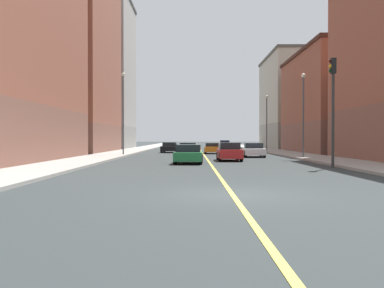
{
  "coord_description": "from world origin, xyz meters",
  "views": [
    {
      "loc": [
        -1.24,
        -13.37,
        1.74
      ],
      "look_at": [
        -1.08,
        36.87,
        1.06
      ],
      "focal_mm": 40.51,
      "sensor_mm": 36.0,
      "label": 1
    }
  ],
  "objects_px": {
    "traffic_light_left_near": "(331,97)",
    "car_red": "(228,152)",
    "building_left_mid": "(333,103)",
    "building_right_midblock": "(71,62)",
    "car_teal": "(186,149)",
    "car_blue": "(223,144)",
    "car_black": "(169,147)",
    "street_lamp_left_near": "(302,106)",
    "street_lamp_left_far": "(265,117)",
    "car_white": "(252,150)",
    "car_orange": "(211,148)",
    "car_green": "(187,154)",
    "building_left_far": "(293,102)",
    "building_right_distant": "(101,74)",
    "street_lamp_right_near": "(122,106)"
  },
  "relations": [
    {
      "from": "car_white",
      "to": "building_right_distant",
      "type": "bearing_deg",
      "value": 123.61
    },
    {
      "from": "building_left_mid",
      "to": "building_right_distant",
      "type": "distance_m",
      "value": 37.22
    },
    {
      "from": "building_left_far",
      "to": "car_green",
      "type": "height_order",
      "value": "building_left_far"
    },
    {
      "from": "car_black",
      "to": "car_teal",
      "type": "xyz_separation_m",
      "value": [
        2.24,
        -10.21,
        0.03
      ]
    },
    {
      "from": "street_lamp_left_near",
      "to": "street_lamp_left_far",
      "type": "xyz_separation_m",
      "value": [
        0.0,
        17.61,
        -0.03
      ]
    },
    {
      "from": "traffic_light_left_near",
      "to": "car_white",
      "type": "xyz_separation_m",
      "value": [
        -2.55,
        14.63,
        -3.5
      ]
    },
    {
      "from": "car_green",
      "to": "car_orange",
      "type": "bearing_deg",
      "value": 82.4
    },
    {
      "from": "car_white",
      "to": "car_orange",
      "type": "relative_size",
      "value": 1.03
    },
    {
      "from": "building_right_distant",
      "to": "car_blue",
      "type": "xyz_separation_m",
      "value": [
        20.0,
        3.31,
        -11.41
      ]
    },
    {
      "from": "building_left_far",
      "to": "car_teal",
      "type": "distance_m",
      "value": 34.68
    },
    {
      "from": "building_right_midblock",
      "to": "traffic_light_left_near",
      "type": "relative_size",
      "value": 3.41
    },
    {
      "from": "car_teal",
      "to": "car_blue",
      "type": "distance_m",
      "value": 31.88
    },
    {
      "from": "building_left_far",
      "to": "building_right_midblock",
      "type": "distance_m",
      "value": 36.94
    },
    {
      "from": "building_right_midblock",
      "to": "car_green",
      "type": "distance_m",
      "value": 28.65
    },
    {
      "from": "car_red",
      "to": "car_orange",
      "type": "xyz_separation_m",
      "value": [
        -0.56,
        15.39,
        -0.07
      ]
    },
    {
      "from": "building_left_far",
      "to": "street_lamp_left_far",
      "type": "xyz_separation_m",
      "value": [
        -7.67,
        -17.87,
        -3.3
      ]
    },
    {
      "from": "car_red",
      "to": "car_green",
      "type": "distance_m",
      "value": 4.82
    },
    {
      "from": "building_right_distant",
      "to": "street_lamp_left_near",
      "type": "relative_size",
      "value": 3.47
    },
    {
      "from": "building_left_mid",
      "to": "street_lamp_left_near",
      "type": "height_order",
      "value": "building_left_mid"
    },
    {
      "from": "street_lamp_left_far",
      "to": "car_blue",
      "type": "xyz_separation_m",
      "value": [
        -3.71,
        20.0,
        -3.68
      ]
    },
    {
      "from": "building_right_midblock",
      "to": "car_blue",
      "type": "relative_size",
      "value": 4.89
    },
    {
      "from": "building_right_midblock",
      "to": "car_red",
      "type": "bearing_deg",
      "value": -47.55
    },
    {
      "from": "building_left_mid",
      "to": "car_blue",
      "type": "bearing_deg",
      "value": 116.96
    },
    {
      "from": "car_white",
      "to": "street_lamp_left_near",
      "type": "bearing_deg",
      "value": -48.18
    },
    {
      "from": "traffic_light_left_near",
      "to": "car_red",
      "type": "height_order",
      "value": "traffic_light_left_near"
    },
    {
      "from": "car_teal",
      "to": "car_orange",
      "type": "bearing_deg",
      "value": 66.97
    },
    {
      "from": "car_black",
      "to": "traffic_light_left_near",
      "type": "bearing_deg",
      "value": -68.1
    },
    {
      "from": "street_lamp_left_near",
      "to": "car_black",
      "type": "xyz_separation_m",
      "value": [
        -11.93,
        16.5,
        -3.78
      ]
    },
    {
      "from": "street_lamp_left_far",
      "to": "car_green",
      "type": "xyz_separation_m",
      "value": [
        -9.49,
        -23.97,
        -3.72
      ]
    },
    {
      "from": "building_right_midblock",
      "to": "car_teal",
      "type": "xyz_separation_m",
      "value": [
        14.03,
        -9.98,
        -10.33
      ]
    },
    {
      "from": "car_white",
      "to": "traffic_light_left_near",
      "type": "bearing_deg",
      "value": -80.12
    },
    {
      "from": "street_lamp_left_near",
      "to": "car_red",
      "type": "xyz_separation_m",
      "value": [
        -6.39,
        -2.67,
        -3.71
      ]
    },
    {
      "from": "street_lamp_left_far",
      "to": "building_right_distant",
      "type": "bearing_deg",
      "value": 144.86
    },
    {
      "from": "street_lamp_left_far",
      "to": "car_black",
      "type": "distance_m",
      "value": 12.55
    },
    {
      "from": "building_left_far",
      "to": "street_lamp_right_near",
      "type": "distance_m",
      "value": 37.43
    },
    {
      "from": "car_red",
      "to": "car_orange",
      "type": "bearing_deg",
      "value": 92.09
    },
    {
      "from": "street_lamp_right_near",
      "to": "car_orange",
      "type": "xyz_separation_m",
      "value": [
        9.09,
        6.07,
        -4.35
      ]
    },
    {
      "from": "building_right_midblock",
      "to": "car_white",
      "type": "xyz_separation_m",
      "value": [
        20.15,
        -12.29,
        -10.35
      ]
    },
    {
      "from": "building_left_far",
      "to": "car_red",
      "type": "distance_m",
      "value": 41.25
    },
    {
      "from": "car_orange",
      "to": "street_lamp_left_near",
      "type": "bearing_deg",
      "value": -61.35
    },
    {
      "from": "building_left_mid",
      "to": "traffic_light_left_near",
      "type": "xyz_separation_m",
      "value": [
        -8.69,
        -25.89,
        -1.84
      ]
    },
    {
      "from": "building_right_distant",
      "to": "car_white",
      "type": "distance_m",
      "value": 38.16
    },
    {
      "from": "street_lamp_left_near",
      "to": "car_teal",
      "type": "xyz_separation_m",
      "value": [
        -9.68,
        6.29,
        -3.75
      ]
    },
    {
      "from": "car_black",
      "to": "car_orange",
      "type": "height_order",
      "value": "car_black"
    },
    {
      "from": "street_lamp_left_near",
      "to": "street_lamp_right_near",
      "type": "distance_m",
      "value": 17.37
    },
    {
      "from": "building_right_midblock",
      "to": "car_red",
      "type": "relative_size",
      "value": 5.45
    },
    {
      "from": "building_right_midblock",
      "to": "car_green",
      "type": "relative_size",
      "value": 5.47
    },
    {
      "from": "car_black",
      "to": "car_teal",
      "type": "bearing_deg",
      "value": -77.6
    },
    {
      "from": "building_left_far",
      "to": "car_teal",
      "type": "bearing_deg",
      "value": -120.73
    },
    {
      "from": "street_lamp_left_near",
      "to": "car_teal",
      "type": "bearing_deg",
      "value": 146.99
    }
  ]
}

